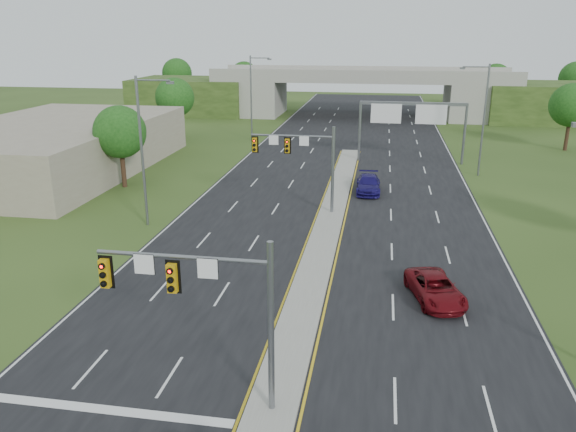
% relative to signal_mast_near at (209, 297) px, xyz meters
% --- Properties ---
extents(ground, '(240.00, 240.00, 0.00)m').
position_rel_signal_mast_near_xyz_m(ground, '(2.26, 0.07, -4.73)').
color(ground, '#2A4017').
rests_on(ground, ground).
extents(road, '(24.00, 160.00, 0.02)m').
position_rel_signal_mast_near_xyz_m(road, '(2.26, 35.07, -4.72)').
color(road, black).
rests_on(road, ground).
extents(median, '(2.00, 54.00, 0.16)m').
position_rel_signal_mast_near_xyz_m(median, '(2.26, 23.07, -4.63)').
color(median, gray).
rests_on(median, road).
extents(lane_markings, '(23.72, 160.00, 0.01)m').
position_rel_signal_mast_near_xyz_m(lane_markings, '(1.66, 28.99, -4.70)').
color(lane_markings, gold).
rests_on(lane_markings, road).
extents(signal_mast_near, '(6.62, 0.60, 7.00)m').
position_rel_signal_mast_near_xyz_m(signal_mast_near, '(0.00, 0.00, 0.00)').
color(signal_mast_near, slate).
rests_on(signal_mast_near, ground).
extents(signal_mast_far, '(6.62, 0.60, 7.00)m').
position_rel_signal_mast_near_xyz_m(signal_mast_far, '(0.00, 25.00, 0.00)').
color(signal_mast_far, slate).
rests_on(signal_mast_far, ground).
extents(sign_gantry, '(11.58, 0.44, 6.67)m').
position_rel_signal_mast_near_xyz_m(sign_gantry, '(8.95, 44.99, 0.51)').
color(sign_gantry, slate).
rests_on(sign_gantry, ground).
extents(overpass, '(80.00, 14.00, 8.10)m').
position_rel_signal_mast_near_xyz_m(overpass, '(2.26, 80.07, -1.17)').
color(overpass, gray).
rests_on(overpass, ground).
extents(lightpole_l_mid, '(2.85, 0.25, 11.00)m').
position_rel_signal_mast_near_xyz_m(lightpole_l_mid, '(-11.03, 20.07, 1.38)').
color(lightpole_l_mid, slate).
rests_on(lightpole_l_mid, ground).
extents(lightpole_l_far, '(2.85, 0.25, 11.00)m').
position_rel_signal_mast_near_xyz_m(lightpole_l_far, '(-11.03, 55.07, 1.38)').
color(lightpole_l_far, slate).
rests_on(lightpole_l_far, ground).
extents(lightpole_r_far, '(2.85, 0.25, 11.00)m').
position_rel_signal_mast_near_xyz_m(lightpole_r_far, '(15.56, 40.07, 1.38)').
color(lightpole_r_far, slate).
rests_on(lightpole_r_far, ground).
extents(tree_l_near, '(4.80, 4.80, 7.60)m').
position_rel_signal_mast_near_xyz_m(tree_l_near, '(-17.74, 30.07, 0.45)').
color(tree_l_near, '#382316').
rests_on(tree_l_near, ground).
extents(tree_l_mid, '(5.20, 5.20, 8.12)m').
position_rel_signal_mast_near_xyz_m(tree_l_mid, '(-21.74, 55.07, 0.78)').
color(tree_l_mid, '#382316').
rests_on(tree_l_mid, ground).
extents(tree_r_mid, '(5.20, 5.20, 8.12)m').
position_rel_signal_mast_near_xyz_m(tree_r_mid, '(28.26, 55.07, 0.78)').
color(tree_r_mid, '#382316').
rests_on(tree_r_mid, ground).
extents(tree_back_a, '(6.00, 6.00, 8.85)m').
position_rel_signal_mast_near_xyz_m(tree_back_a, '(-35.74, 94.07, 1.11)').
color(tree_back_a, '#382316').
rests_on(tree_back_a, ground).
extents(tree_back_b, '(5.60, 5.60, 8.32)m').
position_rel_signal_mast_near_xyz_m(tree_back_b, '(-21.74, 94.07, 0.78)').
color(tree_back_b, '#382316').
rests_on(tree_back_b, ground).
extents(tree_back_c, '(5.60, 5.60, 8.32)m').
position_rel_signal_mast_near_xyz_m(tree_back_c, '(26.26, 94.07, 0.78)').
color(tree_back_c, '#382316').
rests_on(tree_back_c, ground).
extents(tree_back_d, '(6.00, 6.00, 8.85)m').
position_rel_signal_mast_near_xyz_m(tree_back_d, '(40.26, 94.07, 1.11)').
color(tree_back_d, '#382316').
rests_on(tree_back_d, ground).
extents(commercial_building, '(18.00, 30.00, 5.00)m').
position_rel_signal_mast_near_xyz_m(commercial_building, '(-27.74, 35.07, -2.23)').
color(commercial_building, gray).
rests_on(commercial_building, ground).
extents(car_far_a, '(3.46, 5.35, 1.37)m').
position_rel_signal_mast_near_xyz_m(car_far_a, '(9.19, 10.77, -4.02)').
color(car_far_a, '#61090F').
rests_on(car_far_a, road).
extents(car_far_b, '(2.27, 5.26, 1.51)m').
position_rel_signal_mast_near_xyz_m(car_far_b, '(4.94, 31.94, -3.95)').
color(car_far_b, '#160E56').
rests_on(car_far_b, road).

